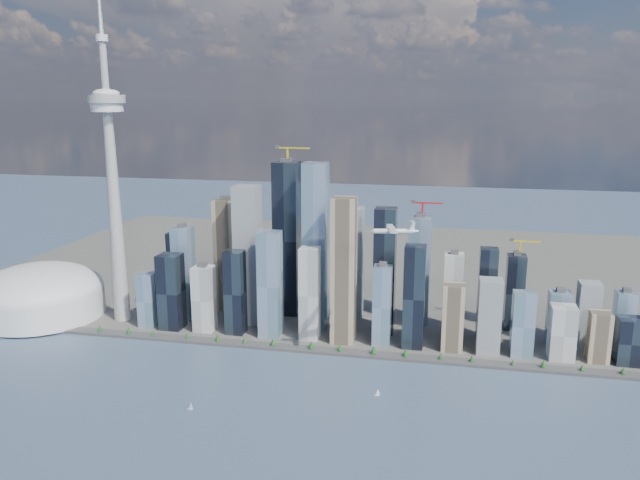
% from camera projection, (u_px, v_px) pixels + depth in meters
% --- Properties ---
extents(ground, '(4000.00, 4000.00, 0.00)m').
position_uv_depth(ground, '(234.00, 440.00, 666.76)').
color(ground, '#374961').
rests_on(ground, ground).
extents(seawall, '(1100.00, 22.00, 4.00)m').
position_uv_depth(seawall, '(291.00, 348.00, 904.86)').
color(seawall, '#383838').
rests_on(seawall, ground).
extents(land, '(1400.00, 900.00, 3.00)m').
position_uv_depth(land, '(343.00, 267.00, 1334.37)').
color(land, '#4C4C47').
rests_on(land, ground).
extents(shoreline_trees, '(960.53, 7.20, 8.80)m').
position_uv_depth(shoreline_trees, '(291.00, 344.00, 903.33)').
color(shoreline_trees, '#3F2D1E').
rests_on(shoreline_trees, seawall).
extents(skyscraper_cluster, '(736.00, 142.00, 279.90)m').
position_uv_depth(skyscraper_cluster, '(342.00, 277.00, 956.75)').
color(skyscraper_cluster, black).
rests_on(skyscraper_cluster, land).
extents(needle_tower, '(56.00, 56.00, 550.50)m').
position_uv_depth(needle_tower, '(112.00, 177.00, 968.49)').
color(needle_tower, gray).
rests_on(needle_tower, land).
extents(dome_stadium, '(200.00, 200.00, 86.00)m').
position_uv_depth(dome_stadium, '(41.00, 294.00, 1030.74)').
color(dome_stadium, silver).
rests_on(dome_stadium, land).
extents(airplane, '(59.94, 53.31, 14.69)m').
position_uv_depth(airplane, '(394.00, 230.00, 766.77)').
color(airplane, silver).
rests_on(airplane, ground).
extents(sailboat_west, '(7.76, 3.37, 10.73)m').
position_uv_depth(sailboat_west, '(191.00, 407.00, 731.05)').
color(sailboat_west, white).
rests_on(sailboat_west, ground).
extents(sailboat_east, '(7.27, 3.20, 10.05)m').
position_uv_depth(sailboat_east, '(377.00, 393.00, 764.94)').
color(sailboat_east, white).
rests_on(sailboat_east, ground).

